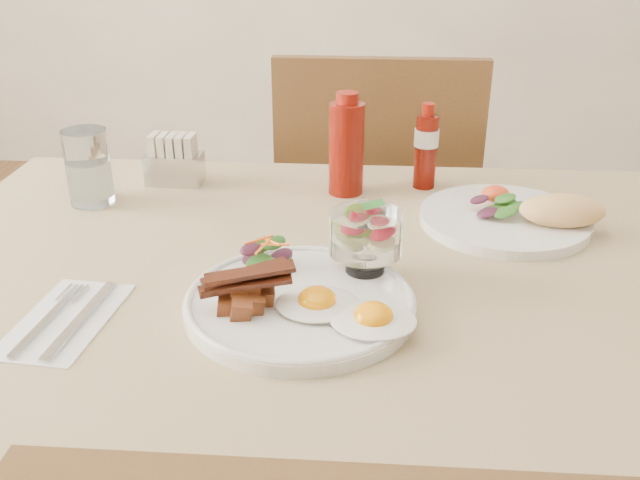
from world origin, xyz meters
TOP-DOWN VIEW (x-y plane):
  - table at (0.00, 0.00)m, footprint 1.33×0.88m
  - chair_far at (0.00, 0.66)m, footprint 0.42×0.42m
  - main_plate at (-0.10, -0.09)m, footprint 0.28×0.28m
  - fried_eggs at (-0.04, -0.12)m, footprint 0.18×0.14m
  - bacon_potato_pile at (-0.16, -0.12)m, footprint 0.11×0.08m
  - side_salad at (-0.15, -0.01)m, footprint 0.07×0.07m
  - fruit_cup at (-0.02, -0.01)m, footprint 0.09×0.09m
  - second_plate at (0.21, 0.18)m, footprint 0.27×0.26m
  - ketchup_bottle at (-0.06, 0.30)m, footprint 0.06×0.06m
  - hot_sauce_bottle at (0.08, 0.34)m, footprint 0.04×0.04m
  - sugar_caddy at (-0.35, 0.32)m, footprint 0.10×0.06m
  - water_glass at (-0.47, 0.23)m, footprint 0.07×0.07m
  - napkin_cutlery at (-0.37, -0.13)m, footprint 0.12×0.19m

SIDE VIEW (x-z plane):
  - chair_far at x=0.00m, z-range 0.06..0.99m
  - table at x=0.00m, z-range 0.29..1.04m
  - napkin_cutlery at x=-0.37m, z-range 0.75..0.76m
  - main_plate at x=-0.10m, z-range 0.75..0.77m
  - second_plate at x=0.21m, z-range 0.74..0.80m
  - fried_eggs at x=-0.04m, z-range 0.76..0.79m
  - side_salad at x=-0.15m, z-range 0.76..0.80m
  - sugar_caddy at x=-0.35m, z-range 0.75..0.83m
  - bacon_potato_pile at x=-0.16m, z-range 0.77..0.82m
  - water_glass at x=-0.47m, z-range 0.74..0.87m
  - fruit_cup at x=-0.02m, z-range 0.77..0.87m
  - hot_sauce_bottle at x=0.08m, z-range 0.75..0.90m
  - ketchup_bottle at x=-0.06m, z-range 0.75..0.92m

